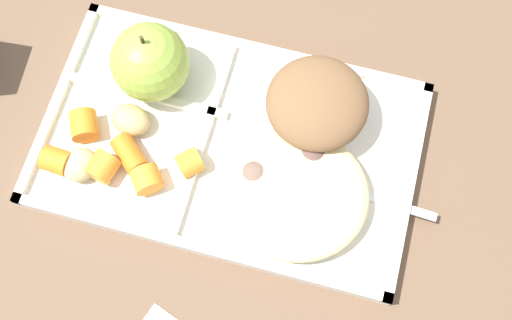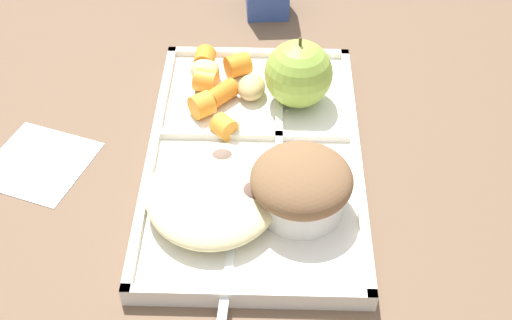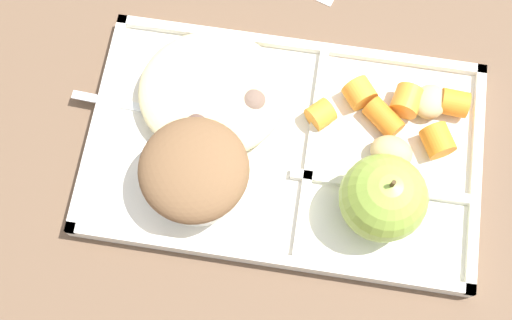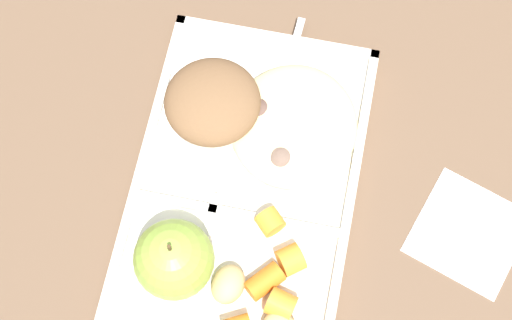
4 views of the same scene
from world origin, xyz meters
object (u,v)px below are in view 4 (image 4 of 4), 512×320
Objects in this scene: bran_muffin at (213,105)px; plastic_fork at (284,84)px; lunch_tray at (243,195)px; green_apple at (174,260)px.

bran_muffin reaches higher than plastic_fork.
plastic_fork is at bearing -7.87° from lunch_tray.
lunch_tray is 0.10m from bran_muffin.
lunch_tray is 4.27× the size of green_apple.
lunch_tray is at bearing -27.43° from green_apple.
green_apple reaches higher than bran_muffin.
green_apple reaches higher than lunch_tray.
bran_muffin is at bearing -0.00° from green_apple.
green_apple is 0.88× the size of bran_muffin.
bran_muffin is (0.16, -0.00, -0.01)m from green_apple.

